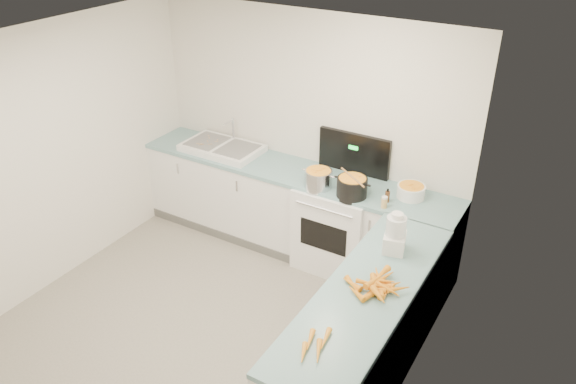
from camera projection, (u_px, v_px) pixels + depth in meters
The scene contains 19 objects.
floor at pixel (195, 339), 4.95m from camera, with size 3.50×4.00×0.00m, color gray, non-canonical shape.
ceiling at pixel (165, 59), 3.73m from camera, with size 3.50×4.00×0.00m, color silver, non-canonical shape.
wall_back at pixel (307, 132), 5.84m from camera, with size 3.50×2.50×0.00m, color silver, non-canonical shape.
wall_left at pixel (34, 167), 5.12m from camera, with size 4.00×2.50×0.00m, color silver, non-canonical shape.
wall_right at pixel (395, 294), 3.55m from camera, with size 4.00×2.50×0.00m, color silver, non-canonical shape.
counter_back at pixel (293, 209), 5.99m from camera, with size 3.50×0.62×0.94m.
counter_right at pixel (363, 339), 4.29m from camera, with size 0.62×2.20×0.94m.
stove at pixel (338, 223), 5.73m from camera, with size 0.76×0.65×1.36m.
sink at pixel (222, 148), 6.15m from camera, with size 0.86×0.52×0.31m.
steel_pot at pixel (318, 180), 5.41m from camera, with size 0.27×0.27×0.20m, color silver.
black_pot at pixel (352, 188), 5.25m from camera, with size 0.29×0.29×0.20m, color black.
wooden_spoon at pixel (353, 177), 5.20m from camera, with size 0.02×0.02×0.42m, color #AD7A47.
mixing_bowl at pixel (411, 191), 5.24m from camera, with size 0.26×0.26×0.12m, color white.
extract_bottle at pixel (387, 197), 5.16m from camera, with size 0.04×0.04×0.11m, color #593319.
spice_jar at pixel (384, 203), 5.08m from camera, with size 0.06×0.06×0.10m, color #E5B266.
food_processor at pixel (395, 235), 4.44m from camera, with size 0.21×0.24×0.34m.
carrot_pile at pixel (376, 286), 4.06m from camera, with size 0.49×0.43×0.09m.
peeled_carrots at pixel (315, 345), 3.56m from camera, with size 0.19×0.36×0.04m.
peelings at pixel (209, 141), 6.21m from camera, with size 0.21×0.28×0.01m.
Camera 1 is at (2.59, -2.75, 3.54)m, focal length 35.00 mm.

